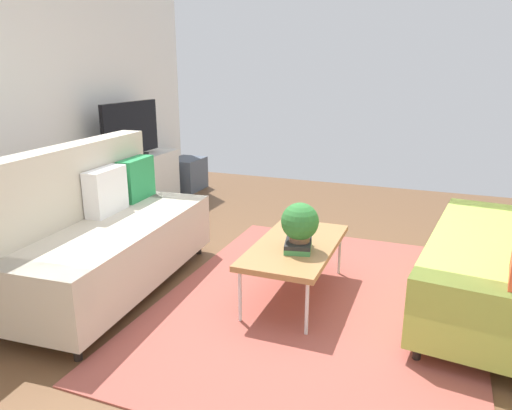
{
  "coord_description": "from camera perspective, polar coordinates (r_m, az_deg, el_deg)",
  "views": [
    {
      "loc": [
        -3.0,
        -0.9,
        1.66
      ],
      "look_at": [
        0.23,
        0.36,
        0.65
      ],
      "focal_mm": 33.37,
      "sensor_mm": 36.0,
      "label": 1
    }
  ],
  "objects": [
    {
      "name": "coffee_table",
      "position": [
        3.5,
        4.76,
        -5.06
      ],
      "size": [
        1.1,
        0.56,
        0.42
      ],
      "color": "#9E7042",
      "rests_on": "ground_plane"
    },
    {
      "name": "area_rug",
      "position": [
        3.57,
        7.52,
        -11.53
      ],
      "size": [
        2.9,
        2.2,
        0.01
      ],
      "primitive_type": "cube",
      "color": "#9E4C42",
      "rests_on": "ground_plane"
    },
    {
      "name": "table_book_1",
      "position": [
        3.36,
        5.08,
        -4.56
      ],
      "size": [
        0.27,
        0.23,
        0.03
      ],
      "primitive_type": "cube",
      "rotation": [
        0.0,
        0.0,
        0.22
      ],
      "color": "#262626",
      "rests_on": "table_book_0"
    },
    {
      "name": "vase_0",
      "position": [
        5.35,
        -18.8,
        5.08
      ],
      "size": [
        0.14,
        0.14,
        0.13
      ],
      "primitive_type": "cylinder",
      "color": "silver",
      "rests_on": "tv_console"
    },
    {
      "name": "couch_green",
      "position": [
        3.66,
        28.04,
        -5.25
      ],
      "size": [
        1.99,
        1.07,
        1.1
      ],
      "rotation": [
        0.0,
        0.0,
        -0.12
      ],
      "color": "#A3BC4C",
      "rests_on": "ground_plane"
    },
    {
      "name": "table_book_0",
      "position": [
        3.37,
        5.07,
        -5.09
      ],
      "size": [
        0.27,
        0.23,
        0.04
      ],
      "primitive_type": "cube",
      "rotation": [
        0.0,
        0.0,
        0.21
      ],
      "color": "#3F8C4C",
      "rests_on": "coffee_table"
    },
    {
      "name": "couch_beige",
      "position": [
        3.8,
        -18.05,
        -3.21
      ],
      "size": [
        1.95,
        0.97,
        1.1
      ],
      "rotation": [
        0.0,
        0.0,
        3.21
      ],
      "color": "beige",
      "rests_on": "ground_plane"
    },
    {
      "name": "bottle_0",
      "position": [
        5.55,
        -15.86,
        6.19
      ],
      "size": [
        0.06,
        0.06,
        0.22
      ],
      "primitive_type": "cylinder",
      "color": "red",
      "rests_on": "tv_console"
    },
    {
      "name": "ground_plane",
      "position": [
        3.55,
        4.14,
        -11.73
      ],
      "size": [
        7.68,
        7.68,
        0.0
      ],
      "primitive_type": "plane",
      "color": "brown"
    },
    {
      "name": "tv",
      "position": [
        5.72,
        -14.76,
        8.6
      ],
      "size": [
        1.0,
        0.2,
        0.64
      ],
      "color": "black",
      "rests_on": "tv_console"
    },
    {
      "name": "vase_1",
      "position": [
        5.5,
        -17.49,
        5.58
      ],
      "size": [
        0.09,
        0.09,
        0.15
      ],
      "primitive_type": "cylinder",
      "color": "#33B29E",
      "rests_on": "tv_console"
    },
    {
      "name": "potted_plant",
      "position": [
        3.31,
        5.28,
        -2.26
      ],
      "size": [
        0.26,
        0.26,
        0.34
      ],
      "color": "brown",
      "rests_on": "coffee_table"
    },
    {
      "name": "storage_trunk",
      "position": [
        6.72,
        -8.29,
        3.68
      ],
      "size": [
        0.52,
        0.4,
        0.44
      ],
      "primitive_type": "cube",
      "color": "#4C5666",
      "rests_on": "ground_plane"
    },
    {
      "name": "tv_console",
      "position": [
        5.85,
        -14.48,
        2.46
      ],
      "size": [
        1.4,
        0.44,
        0.64
      ],
      "primitive_type": "cube",
      "color": "silver",
      "rests_on": "ground_plane"
    }
  ]
}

